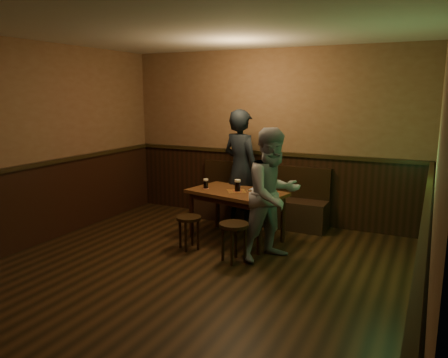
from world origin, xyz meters
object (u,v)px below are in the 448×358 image
at_px(pint_right, 262,190).
at_px(person_suit, 241,170).
at_px(stool_right, 234,231).
at_px(laptop, 263,186).
at_px(pint_mid, 238,185).
at_px(bench, 260,204).
at_px(stool_left, 189,223).
at_px(pint_left, 206,184).
at_px(pub_table, 236,198).
at_px(person_grey, 273,195).

relative_size(pint_right, person_suit, 0.09).
bearing_deg(stool_right, laptop, 91.27).
height_order(stool_right, pint_mid, pint_mid).
distance_m(bench, laptop, 0.91).
distance_m(stool_left, pint_left, 0.75).
xyz_separation_m(bench, pub_table, (0.00, -0.96, 0.31)).
height_order(stool_right, person_suit, person_suit).
relative_size(stool_left, pint_mid, 2.64).
distance_m(bench, person_grey, 1.69).
distance_m(bench, pint_right, 1.29).
bearing_deg(person_suit, laptop, 167.88).
height_order(pub_table, pint_mid, pint_mid).
bearing_deg(pint_left, person_grey, -19.90).
relative_size(bench, person_suit, 1.18).
bearing_deg(pub_table, pint_right, -6.42).
xyz_separation_m(pub_table, pint_mid, (0.02, -0.01, 0.18)).
xyz_separation_m(bench, pint_left, (-0.48, -1.00, 0.48)).
bearing_deg(pint_left, bench, 64.50).
distance_m(pint_left, pint_right, 0.93).
bearing_deg(pint_mid, stool_right, -68.66).
bearing_deg(pint_left, laptop, 20.02).
height_order(bench, pub_table, bench).
xyz_separation_m(pint_mid, person_suit, (-0.20, 0.56, 0.12)).
bearing_deg(person_suit, stool_right, 130.90).
bearing_deg(person_grey, pint_mid, 87.95).
height_order(stool_left, pint_left, pint_left).
distance_m(stool_left, person_suit, 1.35).
bearing_deg(bench, laptop, -67.07).
height_order(stool_left, pint_mid, pint_mid).
distance_m(pint_left, pint_mid, 0.50).
bearing_deg(person_grey, person_suit, 72.64).
bearing_deg(pint_mid, stool_left, -124.33).
xyz_separation_m(stool_right, laptop, (-0.02, 1.04, 0.38)).
distance_m(pint_left, person_grey, 1.28).
bearing_deg(pub_table, pint_mid, -13.51).
bearing_deg(laptop, pint_right, -71.16).
distance_m(stool_left, laptop, 1.22).
bearing_deg(pint_right, person_suit, 131.64).
bearing_deg(bench, pint_mid, -88.79).
relative_size(pint_left, person_grey, 0.09).
bearing_deg(person_grey, pint_left, 101.60).
bearing_deg(person_grey, pint_right, 71.55).
relative_size(pint_right, person_grey, 0.10).
distance_m(pub_table, laptop, 0.42).
relative_size(pint_mid, pint_right, 1.00).
relative_size(pint_right, laptop, 0.52).
bearing_deg(stool_left, laptop, 51.16).
relative_size(stool_right, pint_left, 3.45).
xyz_separation_m(stool_left, pint_left, (-0.06, 0.61, 0.43)).
bearing_deg(pub_table, pint_left, -163.53).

